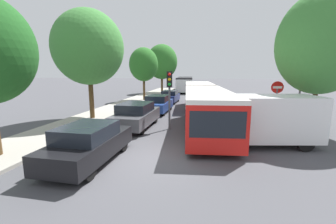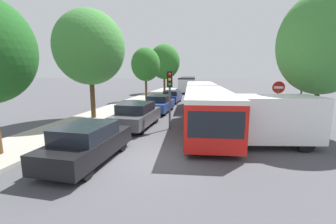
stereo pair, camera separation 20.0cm
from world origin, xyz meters
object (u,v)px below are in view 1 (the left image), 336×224
(no_entry_sign, at_px, (277,97))
(tree_left_distant, at_px, (162,62))
(queued_car_graphite, at_px, (136,115))
(white_van, at_px, (265,119))
(traffic_light, at_px, (169,87))
(queued_car_blue, at_px, (158,104))
(tree_left_far, at_px, (144,65))
(city_bus_rear, at_px, (185,83))
(articulated_bus, at_px, (202,100))
(direction_sign_post, at_px, (300,86))
(queued_car_navy, at_px, (170,97))
(tree_left_mid, at_px, (89,49))
(queued_car_black, at_px, (89,143))
(tree_right_near, at_px, (321,43))

(no_entry_sign, height_order, tree_left_distant, tree_left_distant)
(queued_car_graphite, xyz_separation_m, white_van, (6.91, -2.07, 0.47))
(queued_car_graphite, xyz_separation_m, no_entry_sign, (8.29, 1.48, 1.10))
(traffic_light, relative_size, no_entry_sign, 1.21)
(queued_car_blue, bearing_deg, queued_car_graphite, 179.55)
(tree_left_far, bearing_deg, queued_car_graphite, -75.70)
(queued_car_blue, height_order, tree_left_far, tree_left_far)
(city_bus_rear, bearing_deg, tree_left_distant, 137.43)
(articulated_bus, bearing_deg, city_bus_rear, -176.66)
(city_bus_rear, relative_size, white_van, 2.16)
(queued_car_blue, distance_m, tree_left_far, 8.49)
(traffic_light, distance_m, direction_sign_post, 7.59)
(queued_car_graphite, bearing_deg, traffic_light, -88.73)
(tree_left_far, bearing_deg, queued_car_navy, -16.54)
(city_bus_rear, distance_m, direction_sign_post, 26.55)
(articulated_bus, relative_size, no_entry_sign, 5.68)
(tree_left_mid, distance_m, tree_left_distant, 20.55)
(articulated_bus, distance_m, traffic_light, 3.94)
(articulated_bus, relative_size, queued_car_blue, 3.80)
(city_bus_rear, height_order, traffic_light, traffic_light)
(tree_left_far, bearing_deg, no_entry_sign, -43.48)
(direction_sign_post, bearing_deg, white_van, 40.10)
(queued_car_black, height_order, white_van, white_van)
(queued_car_black, relative_size, tree_left_mid, 0.57)
(queued_car_navy, height_order, tree_left_far, tree_left_far)
(queued_car_navy, bearing_deg, articulated_bus, -153.65)
(direction_sign_post, bearing_deg, tree_left_far, -53.95)
(queued_car_navy, xyz_separation_m, white_van, (6.82, -13.43, 0.56))
(tree_left_far, bearing_deg, queued_car_black, -80.10)
(city_bus_rear, bearing_deg, queued_car_black, 175.24)
(queued_car_blue, height_order, no_entry_sign, no_entry_sign)
(tree_left_mid, xyz_separation_m, tree_right_near, (13.79, -0.86, -0.01))
(queued_car_graphite, bearing_deg, tree_left_mid, 68.44)
(queued_car_navy, distance_m, tree_right_near, 15.16)
(no_entry_sign, bearing_deg, traffic_light, -76.66)
(queued_car_blue, height_order, white_van, white_van)
(white_van, distance_m, tree_left_distant, 26.43)
(tree_left_far, bearing_deg, tree_left_mid, -93.25)
(queued_car_graphite, relative_size, white_van, 0.84)
(queued_car_navy, distance_m, traffic_light, 11.67)
(direction_sign_post, distance_m, tree_left_far, 16.77)
(tree_left_distant, bearing_deg, tree_right_near, -58.43)
(white_van, xyz_separation_m, tree_right_near, (3.14, 2.79, 3.61))
(tree_left_mid, distance_m, tree_left_far, 10.78)
(direction_sign_post, height_order, tree_left_distant, tree_left_distant)
(city_bus_rear, bearing_deg, no_entry_sign, -166.19)
(city_bus_rear, xyz_separation_m, queued_car_blue, (0.05, -20.92, -0.66))
(articulated_bus, distance_m, city_bus_rear, 23.21)
(city_bus_rear, relative_size, traffic_light, 3.35)
(articulated_bus, bearing_deg, queued_car_navy, -160.85)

